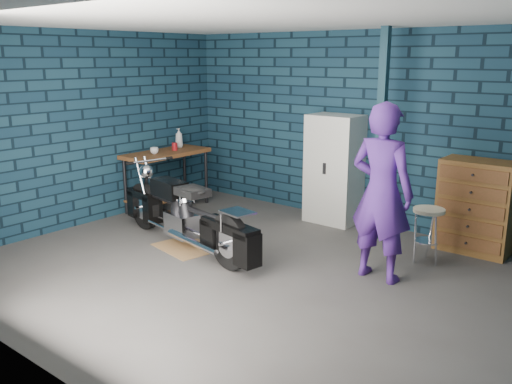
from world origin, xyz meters
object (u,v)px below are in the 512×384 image
Objects in this scene: motorcycle at (185,209)px; tool_chest at (476,207)px; locker at (334,169)px; workbench at (167,180)px; shop_stool at (427,236)px; storage_bin at (172,199)px; person at (382,193)px.

tool_chest is at bearing 47.96° from motorcycle.
workbench is at bearing -157.16° from locker.
shop_stool is (2.55, 1.41, -0.18)m from motorcycle.
storage_bin is 0.27× the size of locker.
shop_stool is at bearing -22.99° from locker.
storage_bin is at bearing -167.78° from tool_chest.
workbench reaches higher than storage_bin.
workbench is 4.11m from shop_stool.
shop_stool is at bearing 40.14° from motorcycle.
workbench is at bearing 155.54° from motorcycle.
shop_stool is (4.10, 0.29, -0.13)m from workbench.
locker is (0.85, 2.13, 0.27)m from motorcycle.
locker is at bearing 157.01° from shop_stool.
tool_chest is (4.38, 0.95, 0.44)m from storage_bin.
locker reaches higher than tool_chest.
locker is at bearing 22.84° from workbench.
motorcycle is 1.21× the size of person.
shop_stool is at bearing 4.09° from workbench.
storage_bin is 0.65× the size of shop_stool.
motorcycle is 2.02× the size of tool_chest.
workbench is at bearing -107.38° from storage_bin.
workbench is 1.91m from motorcycle.
locker is at bearing 180.00° from tool_chest.
motorcycle is at bearing -37.57° from storage_bin.
locker is at bearing 21.70° from storage_bin.
shop_stool is (0.24, 0.77, -0.63)m from person.
storage_bin is (-1.53, 1.18, -0.38)m from motorcycle.
person is at bearing -107.17° from shop_stool.
person is at bearing 26.72° from motorcycle.
person is at bearing -45.53° from locker.
tool_chest reaches higher than motorcycle.
shop_stool is (4.08, 0.23, 0.19)m from storage_bin.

